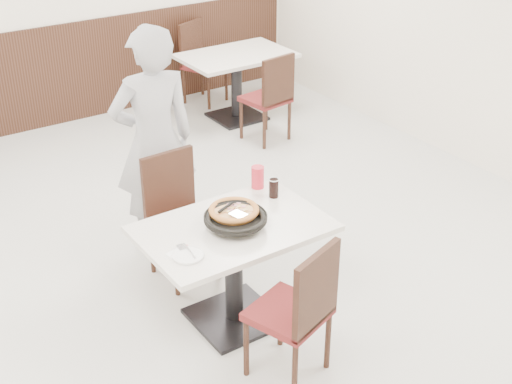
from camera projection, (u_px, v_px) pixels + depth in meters
floor at (225, 267)px, 5.49m from camera, size 7.00×7.00×0.00m
wall_right at (509, 29)px, 6.31m from camera, size 0.04×7.00×2.80m
wainscot_back at (56, 76)px, 7.77m from camera, size 5.90×0.03×1.10m
main_table at (234, 274)px, 4.75m from camera, size 1.25×0.87×0.75m
chair_near at (288, 310)px, 4.25m from camera, size 0.53×0.53×0.95m
chair_far at (183, 220)px, 5.18m from camera, size 0.44×0.44×0.95m
trivet at (242, 219)px, 4.62m from camera, size 0.11×0.11×0.04m
pizza_pan at (236, 222)px, 4.54m from camera, size 0.36×0.36×0.01m
pizza at (234, 213)px, 4.61m from camera, size 0.31×0.31×0.02m
pizza_server at (238, 214)px, 4.52m from camera, size 0.10×0.12×0.00m
napkin at (182, 254)px, 4.28m from camera, size 0.17×0.17×0.00m
side_plate at (188, 255)px, 4.25m from camera, size 0.20×0.20×0.01m
fork at (190, 252)px, 4.27m from camera, size 0.04×0.16×0.00m
cola_glass at (274, 188)px, 4.89m from camera, size 0.07×0.07×0.13m
red_cup at (258, 177)px, 5.01m from camera, size 0.09×0.09×0.16m
diner_person at (154, 142)px, 5.38m from camera, size 0.71×0.51×1.80m
bg_table_right at (237, 86)px, 7.99m from camera, size 1.29×0.95×0.75m
bg_chair_right_near at (265, 97)px, 7.41m from camera, size 0.48×0.48×0.95m
bg_chair_right_far at (205, 64)px, 8.39m from camera, size 0.55×0.55×0.95m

